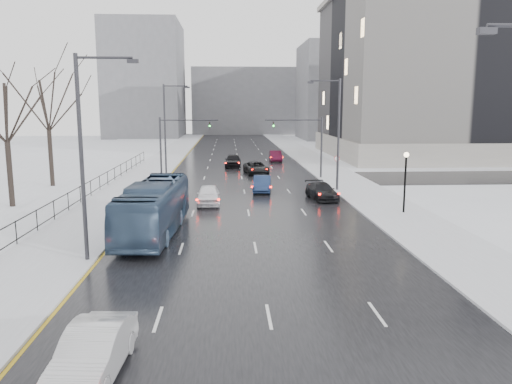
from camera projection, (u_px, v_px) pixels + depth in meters
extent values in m
cube|color=black|center=(239.00, 166.00, 64.38)|extent=(16.00, 150.00, 0.04)
cube|color=black|center=(242.00, 179.00, 52.58)|extent=(130.00, 10.00, 0.04)
cube|color=silver|center=(157.00, 166.00, 63.80)|extent=(5.00, 150.00, 0.16)
cube|color=silver|center=(320.00, 165.00, 64.95)|extent=(5.00, 150.00, 0.16)
cube|color=white|center=(82.00, 167.00, 63.27)|extent=(14.00, 150.00, 0.12)
cube|color=black|center=(58.00, 198.00, 33.91)|extent=(0.04, 70.00, 0.05)
cube|color=black|center=(59.00, 213.00, 34.08)|extent=(0.04, 70.00, 0.05)
cylinder|color=black|center=(59.00, 207.00, 34.01)|extent=(0.06, 0.06, 1.30)
cube|color=#2D2D33|center=(487.00, 31.00, 13.87)|extent=(0.50, 0.25, 0.18)
cylinder|color=#2D2D33|center=(338.00, 136.00, 44.32)|extent=(0.20, 0.20, 10.00)
cylinder|color=#2D2D33|center=(325.00, 81.00, 43.44)|extent=(2.60, 0.12, 0.12)
cube|color=#2D2D33|center=(310.00, 82.00, 43.39)|extent=(0.50, 0.25, 0.18)
cylinder|color=#2D2D33|center=(82.00, 161.00, 23.72)|extent=(0.20, 0.20, 10.00)
cylinder|color=#2D2D33|center=(104.00, 58.00, 22.98)|extent=(2.60, 0.12, 0.12)
cube|color=#2D2D33|center=(133.00, 61.00, 23.07)|extent=(0.50, 0.25, 0.18)
cylinder|color=#2D2D33|center=(165.00, 130.00, 55.21)|extent=(0.20, 0.20, 10.00)
cylinder|color=#2D2D33|center=(176.00, 86.00, 54.47)|extent=(2.60, 0.12, 0.12)
cube|color=#2D2D33|center=(188.00, 87.00, 54.56)|extent=(0.50, 0.25, 0.18)
cylinder|color=black|center=(405.00, 184.00, 35.11)|extent=(0.14, 0.14, 4.00)
sphere|color=#FFE5B2|center=(406.00, 155.00, 34.75)|extent=(0.36, 0.36, 0.36)
cylinder|color=#2D2D33|center=(321.00, 148.00, 52.49)|extent=(0.20, 0.20, 6.50)
cylinder|color=#2D2D33|center=(293.00, 120.00, 51.83)|extent=(6.00, 0.12, 0.12)
imported|color=#2D2D33|center=(273.00, 126.00, 51.81)|extent=(0.15, 0.18, 0.90)
sphere|color=#19FF33|center=(273.00, 126.00, 51.67)|extent=(0.16, 0.16, 0.16)
cylinder|color=#2D2D33|center=(161.00, 149.00, 51.57)|extent=(0.20, 0.20, 6.50)
cylinder|color=#2D2D33|center=(189.00, 120.00, 51.23)|extent=(6.00, 0.12, 0.12)
imported|color=#2D2D33|center=(210.00, 126.00, 51.45)|extent=(0.15, 0.18, 0.90)
sphere|color=#19FF33|center=(210.00, 126.00, 51.30)|extent=(0.16, 0.16, 0.16)
cylinder|color=#2D2D33|center=(337.00, 170.00, 48.91)|extent=(0.06, 0.06, 2.50)
cylinder|color=white|center=(337.00, 159.00, 48.72)|extent=(0.60, 0.03, 0.60)
torus|color=#B20C0C|center=(337.00, 159.00, 48.72)|extent=(0.58, 0.06, 0.58)
cube|color=gray|center=(466.00, 77.00, 76.10)|extent=(40.00, 30.00, 24.00)
cube|color=gray|center=(461.00, 146.00, 77.87)|extent=(40.60, 30.60, 3.00)
cube|color=slate|center=(352.00, 92.00, 118.19)|extent=(24.00, 20.00, 22.00)
cube|color=slate|center=(145.00, 81.00, 124.77)|extent=(18.00, 22.00, 28.00)
cube|color=slate|center=(247.00, 102.00, 141.81)|extent=(30.00, 18.00, 18.00)
imported|color=#BBBCC0|center=(93.00, 352.00, 14.02)|extent=(1.79, 4.44, 1.44)
imported|color=#364C69|center=(154.00, 208.00, 29.73)|extent=(3.25, 11.40, 3.14)
imported|color=white|center=(208.00, 195.00, 38.85)|extent=(1.83, 4.41, 1.49)
imported|color=navy|center=(262.00, 184.00, 44.60)|extent=(1.95, 4.47, 1.43)
imported|color=black|center=(256.00, 168.00, 56.37)|extent=(2.98, 5.30, 1.40)
imported|color=black|center=(322.00, 191.00, 41.06)|extent=(2.46, 4.79, 1.33)
imported|color=black|center=(233.00, 160.00, 62.95)|extent=(2.15, 4.90, 1.64)
imported|color=#430B21|center=(276.00, 156.00, 69.45)|extent=(1.59, 4.48, 1.47)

